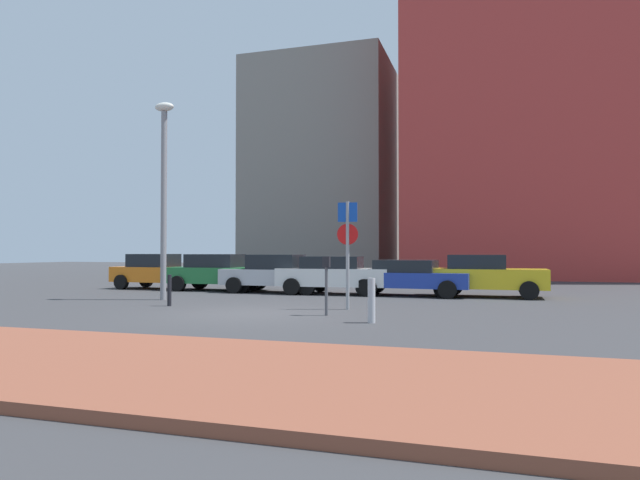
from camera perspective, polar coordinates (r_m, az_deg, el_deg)
ground_plane at (r=14.74m, az=-7.41°, el=-7.57°), size 120.00×120.00×0.00m
sidewalk_brick at (r=9.02m, az=-26.28°, el=-11.07°), size 40.00×4.26×0.14m
parked_car_orange at (r=25.14m, az=-16.29°, el=-3.14°), size 4.36×2.08×1.53m
parked_car_green at (r=23.61m, az=-10.49°, el=-3.24°), size 4.28×2.22×1.53m
parked_car_silver at (r=22.06m, az=-4.42°, el=-3.46°), size 4.43×2.04×1.52m
parked_car_white at (r=21.16m, az=1.42°, el=-3.56°), size 4.35×2.09×1.45m
parked_car_blue at (r=20.67m, az=9.19°, el=-3.77°), size 4.48×2.17×1.33m
parked_car_yellow at (r=20.75m, az=16.60°, el=-3.51°), size 4.24×2.00×1.52m
parking_sign_post at (r=15.58m, az=2.88°, el=-0.14°), size 0.60×0.12×3.06m
parking_meter at (r=14.10m, az=0.67°, el=-3.90°), size 0.18×0.14×1.51m
street_lamp at (r=19.57m, az=-15.88°, el=5.72°), size 0.70×0.36×6.74m
traffic_bollard_near at (r=17.20m, az=-15.35°, el=-5.05°), size 0.12×0.12×0.94m
traffic_bollard_mid at (r=12.73m, az=5.36°, el=-6.26°), size 0.17×0.17×1.03m
building_colorful_midrise at (r=41.94m, az=23.79°, el=18.26°), size 19.71×13.10×31.10m
building_under_construction at (r=45.83m, az=0.83°, el=7.11°), size 10.89×12.12×16.55m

